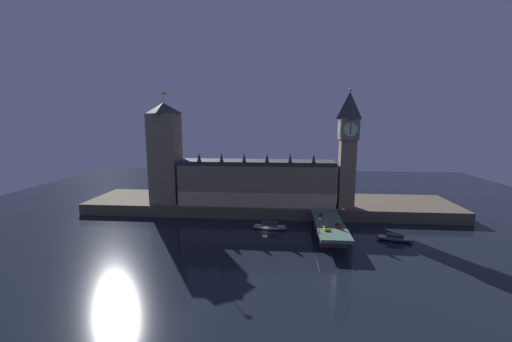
% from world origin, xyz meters
% --- Properties ---
extents(ground_plane, '(400.00, 400.00, 0.00)m').
position_xyz_m(ground_plane, '(0.00, 0.00, 0.00)').
color(ground_plane, black).
extents(embankment, '(220.00, 42.00, 6.48)m').
position_xyz_m(embankment, '(0.00, 39.00, 3.24)').
color(embankment, brown).
rests_on(embankment, ground_plane).
extents(parliament_hall, '(89.22, 18.15, 30.61)m').
position_xyz_m(parliament_hall, '(-6.53, 29.40, 19.19)').
color(parliament_hall, '#7F7056').
rests_on(parliament_hall, embankment).
extents(clock_tower, '(10.43, 10.54, 65.34)m').
position_xyz_m(clock_tower, '(44.04, 25.71, 41.06)').
color(clock_tower, '#7F7056').
rests_on(clock_tower, embankment).
extents(victoria_tower, '(16.28, 16.28, 64.63)m').
position_xyz_m(victoria_tower, '(-60.87, 29.48, 35.91)').
color(victoria_tower, '#7F7056').
rests_on(victoria_tower, embankment).
extents(bridge, '(13.29, 46.00, 7.25)m').
position_xyz_m(bridge, '(30.88, -5.00, 5.00)').
color(bridge, '#476656').
rests_on(bridge, ground_plane).
extents(car_northbound_lead, '(1.84, 4.01, 1.35)m').
position_xyz_m(car_northbound_lead, '(27.95, 4.60, 7.88)').
color(car_northbound_lead, red).
rests_on(car_northbound_lead, bridge).
extents(car_northbound_trail, '(2.12, 4.62, 1.50)m').
position_xyz_m(car_northbound_trail, '(27.95, -15.53, 7.95)').
color(car_northbound_trail, yellow).
rests_on(car_northbound_trail, bridge).
extents(car_southbound_lead, '(1.86, 4.64, 1.51)m').
position_xyz_m(car_southbound_lead, '(33.80, -11.38, 7.95)').
color(car_southbound_lead, red).
rests_on(car_southbound_lead, bridge).
extents(pedestrian_mid_walk, '(0.38, 0.38, 1.65)m').
position_xyz_m(pedestrian_mid_walk, '(36.72, -7.79, 8.12)').
color(pedestrian_mid_walk, black).
rests_on(pedestrian_mid_walk, bridge).
extents(street_lamp_near, '(1.34, 0.60, 6.69)m').
position_xyz_m(street_lamp_near, '(24.63, -19.72, 11.43)').
color(street_lamp_near, '#2D3333').
rests_on(street_lamp_near, bridge).
extents(street_lamp_mid, '(1.34, 0.60, 6.96)m').
position_xyz_m(street_lamp_mid, '(37.12, -5.00, 11.60)').
color(street_lamp_mid, '#2D3333').
rests_on(street_lamp_mid, bridge).
extents(boat_upstream, '(17.56, 5.35, 3.96)m').
position_xyz_m(boat_upstream, '(2.32, 3.11, 1.45)').
color(boat_upstream, '#B2A893').
rests_on(boat_upstream, ground_plane).
extents(boat_downstream, '(16.43, 8.37, 3.25)m').
position_xyz_m(boat_downstream, '(60.38, -7.53, 1.19)').
color(boat_downstream, '#1E2842').
rests_on(boat_downstream, ground_plane).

